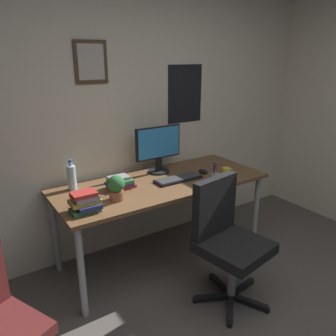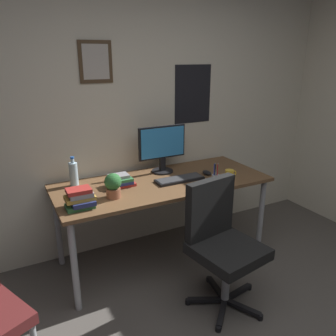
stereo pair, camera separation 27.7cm
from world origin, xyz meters
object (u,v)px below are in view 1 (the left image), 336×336
(book_stack_right, at_px, (120,183))
(potted_plant, at_px, (116,187))
(computer_mouse, at_px, (203,171))
(book_stack_left, at_px, (85,202))
(coffee_mug_near, at_px, (227,172))
(water_bottle, at_px, (72,177))
(pen_cup, at_px, (215,178))
(keyboard, at_px, (178,179))
(monitor, at_px, (158,147))
(office_chair, at_px, (226,235))

(book_stack_right, bearing_deg, potted_plant, -121.81)
(computer_mouse, relative_size, book_stack_left, 0.53)
(coffee_mug_near, distance_m, potted_plant, 1.04)
(water_bottle, bearing_deg, pen_cup, -27.42)
(keyboard, relative_size, potted_plant, 2.21)
(potted_plant, relative_size, book_stack_left, 0.94)
(keyboard, distance_m, potted_plant, 0.64)
(book_stack_left, distance_m, book_stack_right, 0.48)
(keyboard, bearing_deg, computer_mouse, 4.45)
(potted_plant, bearing_deg, keyboard, 7.95)
(coffee_mug_near, xyz_separation_m, potted_plant, (-1.04, 0.08, 0.06))
(computer_mouse, height_order, pen_cup, pen_cup)
(book_stack_left, bearing_deg, monitor, 26.77)
(keyboard, distance_m, book_stack_left, 0.91)
(office_chair, xyz_separation_m, water_bottle, (-0.82, 0.95, 0.33))
(office_chair, relative_size, potted_plant, 4.87)
(computer_mouse, bearing_deg, coffee_mug_near, -61.49)
(coffee_mug_near, relative_size, pen_cup, 0.57)
(coffee_mug_near, relative_size, book_stack_right, 0.50)
(keyboard, bearing_deg, book_stack_left, -170.13)
(office_chair, xyz_separation_m, coffee_mug_near, (0.42, 0.48, 0.27))
(potted_plant, relative_size, pen_cup, 0.98)
(monitor, relative_size, keyboard, 1.07)
(potted_plant, xyz_separation_m, book_stack_left, (-0.27, -0.07, -0.03))
(monitor, bearing_deg, keyboard, -84.39)
(potted_plant, distance_m, book_stack_right, 0.24)
(potted_plant, xyz_separation_m, book_stack_right, (0.13, 0.20, -0.06))
(office_chair, height_order, keyboard, office_chair)
(book_stack_left, bearing_deg, pen_cup, -4.55)
(office_chair, xyz_separation_m, pen_cup, (0.23, 0.40, 0.28))
(computer_mouse, bearing_deg, potted_plant, -173.18)
(potted_plant, height_order, book_stack_right, potted_plant)
(keyboard, xyz_separation_m, computer_mouse, (0.30, 0.02, 0.01))
(coffee_mug_near, xyz_separation_m, pen_cup, (-0.20, -0.07, 0.01))
(water_bottle, bearing_deg, book_stack_right, -28.96)
(office_chair, height_order, coffee_mug_near, office_chair)
(pen_cup, xyz_separation_m, book_stack_right, (-0.71, 0.36, -0.01))
(office_chair, height_order, book_stack_left, office_chair)
(computer_mouse, relative_size, water_bottle, 0.44)
(potted_plant, bearing_deg, pen_cup, -10.54)
(keyboard, relative_size, computer_mouse, 3.91)
(keyboard, relative_size, coffee_mug_near, 3.78)
(keyboard, distance_m, coffee_mug_near, 0.44)
(water_bottle, xyz_separation_m, potted_plant, (0.21, -0.39, -0.00))
(computer_mouse, bearing_deg, monitor, 141.69)
(water_bottle, xyz_separation_m, book_stack_left, (-0.06, -0.46, -0.03))
(office_chair, xyz_separation_m, monitor, (-0.01, 0.93, 0.47))
(coffee_mug_near, bearing_deg, water_bottle, 159.25)
(monitor, xyz_separation_m, keyboard, (0.03, -0.28, -0.23))
(pen_cup, bearing_deg, book_stack_left, 175.45)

